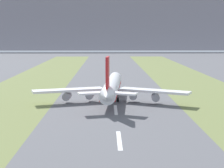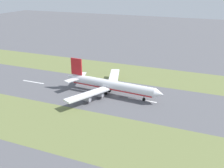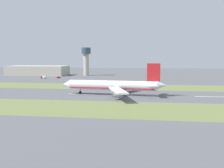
# 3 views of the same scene
# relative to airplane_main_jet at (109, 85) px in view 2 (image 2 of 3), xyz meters

# --- Properties ---
(ground_plane) EXTENTS (800.00, 800.00, 0.00)m
(ground_plane) POSITION_rel_airplane_main_jet_xyz_m (1.23, 4.77, -6.02)
(ground_plane) COLOR #56565B
(grass_median_west) EXTENTS (40.00, 600.00, 0.01)m
(grass_median_west) POSITION_rel_airplane_main_jet_xyz_m (-43.77, 4.77, -6.02)
(grass_median_west) COLOR olive
(grass_median_west) RESTS_ON ground
(grass_median_east) EXTENTS (40.00, 600.00, 0.01)m
(grass_median_east) POSITION_rel_airplane_main_jet_xyz_m (46.23, 4.77, -6.02)
(grass_median_east) COLOR olive
(grass_median_east) RESTS_ON ground
(centreline_dash_near) EXTENTS (1.20, 18.00, 0.01)m
(centreline_dash_near) POSITION_rel_airplane_main_jet_xyz_m (1.23, -58.10, -6.01)
(centreline_dash_near) COLOR silver
(centreline_dash_near) RESTS_ON ground
(centreline_dash_mid) EXTENTS (1.20, 18.00, 0.01)m
(centreline_dash_mid) POSITION_rel_airplane_main_jet_xyz_m (1.23, -18.10, -6.01)
(centreline_dash_mid) COLOR silver
(centreline_dash_mid) RESTS_ON ground
(centreline_dash_far) EXTENTS (1.20, 18.00, 0.01)m
(centreline_dash_far) POSITION_rel_airplane_main_jet_xyz_m (1.23, 21.90, -6.01)
(centreline_dash_far) COLOR silver
(centreline_dash_far) RESTS_ON ground
(airplane_main_jet) EXTENTS (63.96, 67.22, 20.20)m
(airplane_main_jet) POSITION_rel_airplane_main_jet_xyz_m (0.00, 0.00, 0.00)
(airplane_main_jet) COLOR white
(airplane_main_jet) RESTS_ON ground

